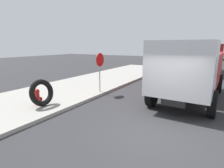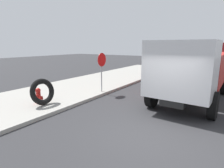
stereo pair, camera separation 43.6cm
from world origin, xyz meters
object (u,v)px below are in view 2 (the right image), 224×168
stop_sign (102,65)px  dump_truck_yellow (205,54)px  dump_truck_blue (212,57)px  dump_truck_red (193,70)px  loose_tire (42,92)px  fire_hydrant (39,95)px

stop_sign → dump_truck_yellow: dump_truck_yellow is taller
dump_truck_yellow → dump_truck_blue: bearing=-169.1°
dump_truck_red → dump_truck_yellow: 19.51m
loose_tire → dump_truck_yellow: dump_truck_yellow is taller
loose_tire → dump_truck_red: size_ratio=0.17×
fire_hydrant → dump_truck_blue: dump_truck_blue is taller
loose_tire → dump_truck_yellow: 24.61m
fire_hydrant → loose_tire: 0.36m
stop_sign → dump_truck_red: bearing=-72.4°
stop_sign → dump_truck_blue: (12.29, -4.48, -0.09)m
dump_truck_red → dump_truck_yellow: size_ratio=1.00×
loose_tire → dump_truck_blue: (15.72, -5.30, 0.85)m
fire_hydrant → loose_tire: bearing=-86.1°
loose_tire → dump_truck_red: bearing=-48.0°
dump_truck_red → dump_truck_blue: bearing=0.8°
stop_sign → dump_truck_blue: 13.08m
stop_sign → dump_truck_yellow: (20.90, -2.82, -0.09)m
stop_sign → dump_truck_yellow: bearing=-7.7°
stop_sign → dump_truck_red: size_ratio=0.31×
dump_truck_blue → dump_truck_yellow: 8.77m
loose_tire → dump_truck_blue: bearing=-18.6°
fire_hydrant → dump_truck_blue: size_ratio=0.11×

